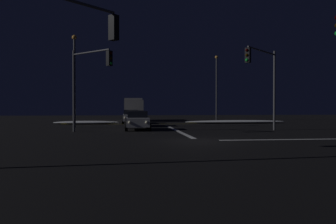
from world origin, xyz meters
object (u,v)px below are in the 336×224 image
streetlamp_left_near (74,74)px  streetlamp_right_far (217,83)px  sedan_white (131,116)px  traffic_signal_sw (56,40)px  traffic_signal_ne (264,73)px  sedan_silver (137,120)px  traffic_signal_nw (88,75)px  sedan_gray (136,118)px  box_truck (133,108)px

streetlamp_left_near → streetlamp_right_far: bearing=42.6°
sedan_white → streetlamp_right_far: bearing=34.0°
traffic_signal_sw → traffic_signal_ne: bearing=45.0°
traffic_signal_ne → streetlamp_left_near: bearing=156.3°
sedan_silver → streetlamp_right_far: (11.84, 19.65, 4.49)m
traffic_signal_ne → traffic_signal_sw: bearing=-135.0°
sedan_white → streetlamp_left_near: size_ratio=0.51×
traffic_signal_nw → sedan_white: bearing=76.9°
streetlamp_left_near → streetlamp_right_far: (17.42, 16.00, 0.39)m
traffic_signal_ne → sedan_gray: bearing=138.6°
sedan_silver → traffic_signal_ne: bearing=-17.4°
sedan_gray → streetlamp_right_far: size_ratio=0.47×
sedan_silver → sedan_gray: (0.02, 5.47, 0.00)m
traffic_signal_sw → streetlamp_right_far: 38.83m
streetlamp_right_far → traffic_signal_ne: bearing=-95.5°
traffic_signal_ne → streetlamp_right_far: 22.80m
sedan_silver → streetlamp_left_near: size_ratio=0.51×
sedan_gray → box_truck: 13.36m
sedan_gray → sedan_white: bearing=93.9°
box_truck → streetlamp_right_far: 12.38m
sedan_silver → box_truck: size_ratio=0.52×
box_truck → traffic_signal_sw: 35.13m
traffic_signal_ne → streetlamp_right_far: (2.18, 22.68, 0.78)m
traffic_signal_sw → traffic_signal_nw: bearing=91.3°
sedan_white → traffic_signal_nw: size_ratio=0.70×
sedan_gray → traffic_signal_nw: traffic_signal_nw is taller
traffic_signal_ne → streetlamp_left_near: (-15.24, 6.68, 0.39)m
traffic_signal_sw → streetlamp_right_far: streetlamp_right_far is taller
sedan_white → streetlamp_left_near: streetlamp_left_near is taller
sedan_silver → box_truck: (0.02, 18.81, 0.91)m
sedan_white → traffic_signal_nw: bearing=-103.1°
box_truck → traffic_signal_sw: traffic_signal_sw is taller
traffic_signal_ne → traffic_signal_nw: size_ratio=1.04×
streetlamp_right_far → traffic_signal_sw: bearing=-113.1°
sedan_gray → traffic_signal_ne: (9.64, -8.50, 3.71)m
box_truck → traffic_signal_nw: traffic_signal_nw is taller
sedan_white → box_truck: (0.40, 7.41, 0.91)m
sedan_silver → sedan_white: 11.40m
box_truck → sedan_white: bearing=-93.1°
traffic_signal_sw → streetlamp_left_near: bearing=96.4°
sedan_silver → streetlamp_left_near: bearing=146.8°
streetlamp_right_far → sedan_white: bearing=-146.0°
box_truck → traffic_signal_ne: 24.03m
sedan_white → box_truck: size_ratio=0.52×
traffic_signal_nw → sedan_gray: bearing=65.9°
sedan_gray → traffic_signal_ne: 13.38m
box_truck → traffic_signal_nw: size_ratio=1.34×
traffic_signal_ne → traffic_signal_sw: traffic_signal_ne is taller
traffic_signal_sw → sedan_gray: bearing=81.0°
sedan_silver → streetlamp_right_far: bearing=58.9°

